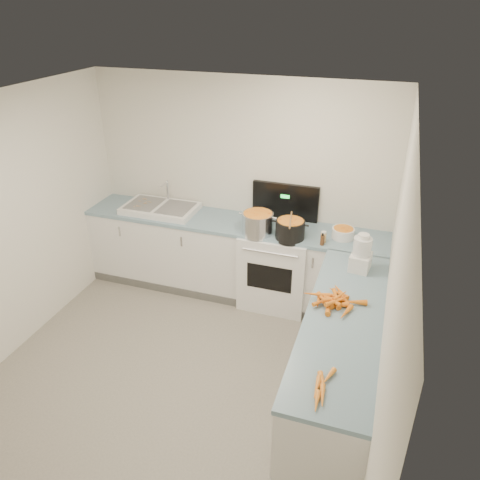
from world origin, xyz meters
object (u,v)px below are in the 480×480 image
(mixing_bowl, at_px, (343,233))
(spice_jar, at_px, (323,237))
(black_pot, at_px, (290,230))
(food_processor, at_px, (361,254))
(extract_bottle, at_px, (322,240))
(sink, at_px, (160,208))
(steel_pot, at_px, (258,224))
(stove, at_px, (277,265))

(mixing_bowl, xyz_separation_m, spice_jar, (-0.18, -0.16, -0.00))
(black_pot, bearing_deg, spice_jar, 3.20)
(mixing_bowl, height_order, food_processor, food_processor)
(spice_jar, height_order, food_processor, food_processor)
(mixing_bowl, distance_m, extract_bottle, 0.29)
(sink, bearing_deg, steel_pot, -7.91)
(steel_pot, height_order, extract_bottle, steel_pot)
(steel_pot, bearing_deg, food_processor, -20.87)
(stove, xyz_separation_m, steel_pot, (-0.19, -0.16, 0.57))
(sink, height_order, spice_jar, sink)
(black_pot, relative_size, spice_jar, 2.98)
(spice_jar, bearing_deg, black_pot, -176.80)
(extract_bottle, height_order, food_processor, food_processor)
(sink, bearing_deg, food_processor, -14.23)
(mixing_bowl, bearing_deg, spice_jar, -138.66)
(stove, relative_size, mixing_bowl, 5.72)
(food_processor, bearing_deg, spice_jar, 133.63)
(extract_bottle, distance_m, spice_jar, 0.07)
(extract_bottle, bearing_deg, stove, 157.05)
(sink, xyz_separation_m, black_pot, (1.62, -0.19, 0.05))
(mixing_bowl, height_order, spice_jar, mixing_bowl)
(steel_pot, xyz_separation_m, mixing_bowl, (0.89, 0.17, -0.05))
(sink, relative_size, extract_bottle, 8.10)
(steel_pot, xyz_separation_m, extract_bottle, (0.71, -0.06, -0.05))
(food_processor, bearing_deg, extract_bottle, 138.42)
(steel_pot, bearing_deg, extract_bottle, -4.88)
(stove, distance_m, black_pot, 0.61)
(stove, bearing_deg, spice_jar, -16.34)
(black_pot, relative_size, mixing_bowl, 1.30)
(extract_bottle, height_order, spice_jar, extract_bottle)
(mixing_bowl, distance_m, spice_jar, 0.24)
(steel_pot, distance_m, spice_jar, 0.71)
(steel_pot, bearing_deg, spice_jar, 0.57)
(stove, xyz_separation_m, food_processor, (0.94, -0.59, 0.62))
(black_pot, height_order, food_processor, food_processor)
(black_pot, height_order, spice_jar, black_pot)
(steel_pot, bearing_deg, black_pot, -1.99)
(mixing_bowl, bearing_deg, food_processor, -68.53)
(stove, height_order, sink, stove)
(stove, xyz_separation_m, extract_bottle, (0.52, -0.22, 0.52))
(steel_pot, xyz_separation_m, spice_jar, (0.71, 0.01, -0.05))
(stove, bearing_deg, mixing_bowl, 0.66)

